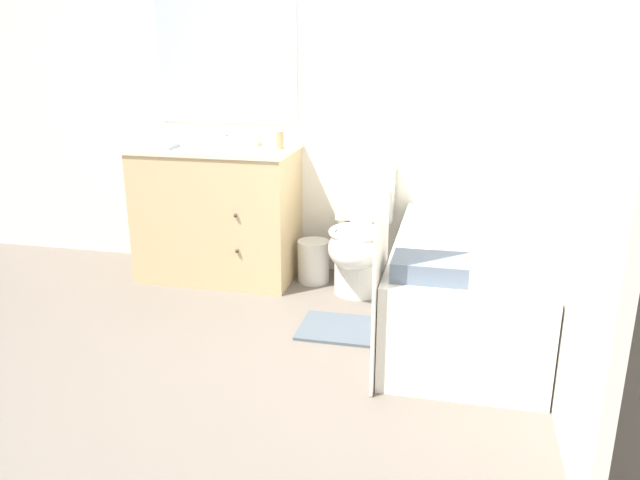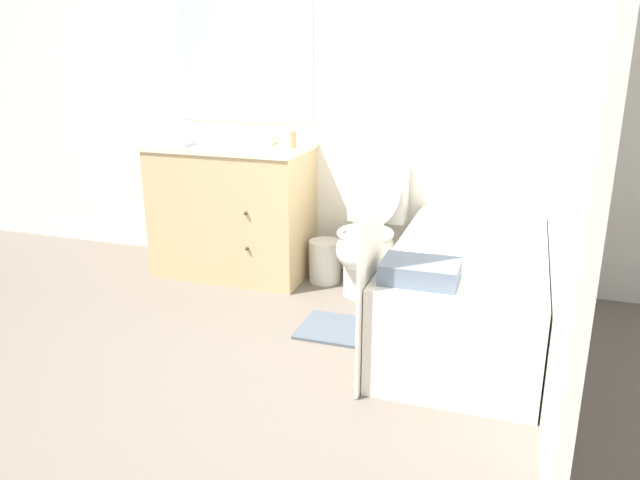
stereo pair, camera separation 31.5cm
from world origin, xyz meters
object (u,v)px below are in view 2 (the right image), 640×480
(bathtub, at_px, (468,291))
(soap_dispenser, at_px, (293,139))
(bath_towel_folded, at_px, (420,271))
(vanity_cabinet, at_px, (233,209))
(sink_faucet, at_px, (243,135))
(hand_towel_folded, at_px, (172,140))
(tissue_box, at_px, (266,139))
(toilet, at_px, (369,236))
(bath_mat, at_px, (345,330))
(wastebasket, at_px, (325,261))

(bathtub, relative_size, soap_dispenser, 11.32)
(bath_towel_folded, bearing_deg, soap_dispenser, 133.27)
(vanity_cabinet, xyz_separation_m, bathtub, (1.63, -0.50, -0.20))
(sink_faucet, distance_m, hand_towel_folded, 0.49)
(vanity_cabinet, height_order, sink_faucet, sink_faucet)
(tissue_box, height_order, bath_towel_folded, tissue_box)
(toilet, bearing_deg, bath_mat, -88.01)
(tissue_box, height_order, soap_dispenser, soap_dispenser)
(tissue_box, distance_m, bath_towel_folded, 1.74)
(vanity_cabinet, bearing_deg, bath_towel_folded, -36.68)
(tissue_box, xyz_separation_m, hand_towel_folded, (-0.58, -0.22, -0.00))
(bathtub, relative_size, wastebasket, 5.49)
(tissue_box, bearing_deg, bath_towel_folded, -43.36)
(hand_towel_folded, bearing_deg, soap_dispenser, 9.15)
(soap_dispenser, bearing_deg, bathtub, -22.54)
(vanity_cabinet, height_order, bathtub, vanity_cabinet)
(hand_towel_folded, xyz_separation_m, bath_towel_folded, (1.81, -0.95, -0.37))
(sink_faucet, relative_size, soap_dispenser, 1.03)
(vanity_cabinet, height_order, soap_dispenser, soap_dispenser)
(wastebasket, xyz_separation_m, bath_towel_folded, (0.81, -1.12, 0.42))
(bathtub, xyz_separation_m, wastebasket, (-0.98, 0.53, -0.12))
(tissue_box, bearing_deg, toilet, -9.99)
(wastebasket, bearing_deg, bath_mat, -63.75)
(bathtub, distance_m, bath_mat, 0.71)
(toilet, xyz_separation_m, bath_mat, (0.02, -0.62, -0.37))
(tissue_box, xyz_separation_m, bath_towel_folded, (1.24, -1.17, -0.37))
(vanity_cabinet, xyz_separation_m, hand_towel_folded, (-0.35, -0.14, 0.47))
(vanity_cabinet, height_order, hand_towel_folded, hand_towel_folded)
(tissue_box, bearing_deg, soap_dispenser, -21.79)
(sink_faucet, height_order, wastebasket, sink_faucet)
(wastebasket, xyz_separation_m, soap_dispenser, (-0.21, -0.04, 0.81))
(vanity_cabinet, bearing_deg, sink_faucet, 90.00)
(vanity_cabinet, relative_size, sink_faucet, 7.38)
(sink_faucet, bearing_deg, bathtub, -23.22)
(soap_dispenser, distance_m, bath_mat, 1.28)
(wastebasket, distance_m, hand_towel_folded, 1.29)
(vanity_cabinet, xyz_separation_m, bath_towel_folded, (1.46, -1.09, 0.11))
(bathtub, relative_size, tissue_box, 12.14)
(soap_dispenser, height_order, bath_mat, soap_dispenser)
(toilet, bearing_deg, wastebasket, 166.17)
(soap_dispenser, xyz_separation_m, bath_towel_folded, (1.02, -1.08, -0.39))
(bathtub, bearing_deg, tissue_box, 157.58)
(toilet, height_order, tissue_box, tissue_box)
(bathtub, height_order, tissue_box, tissue_box)
(bathtub, xyz_separation_m, bath_mat, (-0.64, -0.17, -0.25))
(bath_mat, bearing_deg, bath_towel_folded, -42.01)
(soap_dispenser, bearing_deg, wastebasket, 9.75)
(tissue_box, distance_m, hand_towel_folded, 0.61)
(sink_faucet, xyz_separation_m, bath_towel_folded, (1.46, -1.29, -0.37))
(vanity_cabinet, distance_m, bathtub, 1.72)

